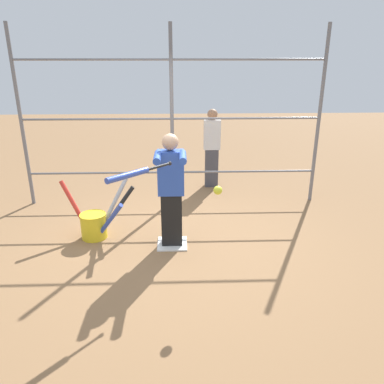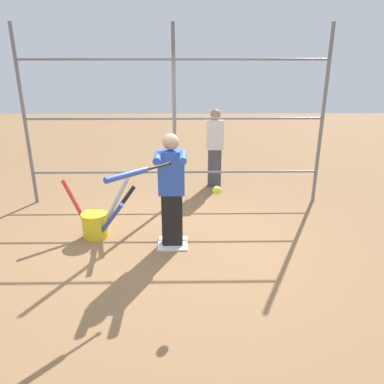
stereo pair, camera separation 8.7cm
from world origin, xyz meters
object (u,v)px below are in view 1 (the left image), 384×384
bat_bucket (96,223)px  batter (171,188)px  baseball_bat_swinging (133,174)px  bystander_behind_fence (212,147)px  softball_in_flight (218,190)px

bat_bucket → batter: bearing=165.6°
batter → baseball_bat_swinging: bearing=65.6°
baseball_bat_swinging → bat_bucket: bearing=-57.1°
baseball_bat_swinging → batter: bearing=-114.4°
batter → bat_bucket: size_ratio=1.44×
bystander_behind_fence → softball_in_flight: bearing=86.1°
baseball_bat_swinging → bat_bucket: baseball_bat_swinging is taller
batter → bat_bucket: batter is taller
batter → bat_bucket: (1.08, -0.28, -0.60)m
softball_in_flight → bystander_behind_fence: bearing=-93.9°
baseball_bat_swinging → bat_bucket: 1.68m
softball_in_flight → bystander_behind_fence: 3.25m
bystander_behind_fence → baseball_bat_swinging: bearing=71.1°
batter → softball_in_flight: bearing=122.6°
baseball_bat_swinging → softball_in_flight: (-0.89, -0.01, -0.20)m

